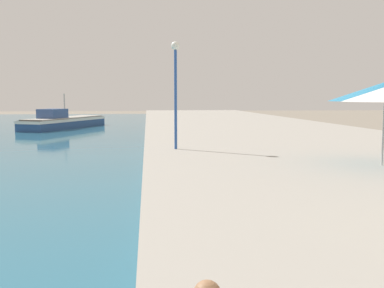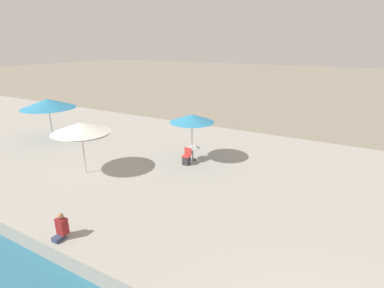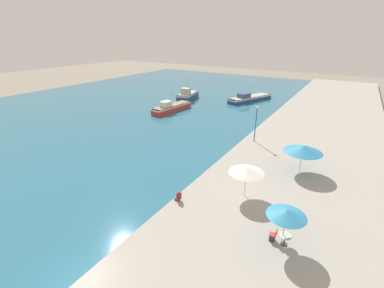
# 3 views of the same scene
# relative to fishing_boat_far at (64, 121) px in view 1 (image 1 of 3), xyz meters

# --- Properties ---
(quay_promenade) EXTENTS (16.00, 90.00, 0.65)m
(quay_promenade) POSITION_rel_fishing_boat_far_xyz_m (15.55, -9.57, -0.35)
(quay_promenade) COLOR #A39E93
(quay_promenade) RESTS_ON ground_plane
(fishing_boat_far) EXTENTS (6.46, 11.00, 3.19)m
(fishing_boat_far) POSITION_rel_fishing_boat_far_xyz_m (0.00, 0.00, 0.00)
(fishing_boat_far) COLOR navy
(fishing_boat_far) RESTS_ON water_basin
(lamppost) EXTENTS (0.36, 0.36, 4.56)m
(lamppost) POSITION_rel_fishing_boat_far_xyz_m (8.92, -22.39, 3.06)
(lamppost) COLOR #28519E
(lamppost) RESTS_ON quay_promenade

